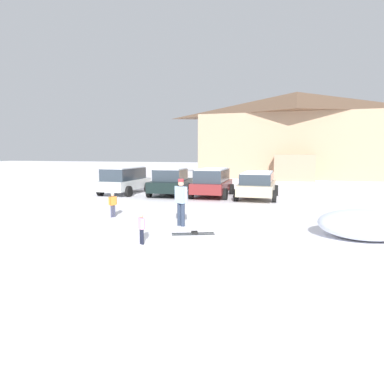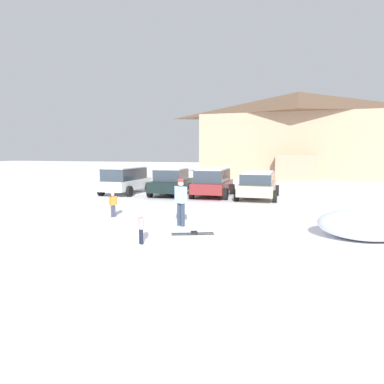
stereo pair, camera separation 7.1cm
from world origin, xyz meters
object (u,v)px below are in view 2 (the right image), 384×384
at_px(parked_black_sedan, 172,182).
at_px(parked_beige_suv, 258,184).
at_px(parked_maroon_van, 213,181).
at_px(skier_adult_in_blue_parka, 181,199).
at_px(plowed_snow_pile, 364,225).
at_px(ski_lodge, 297,134).
at_px(skier_child_in_orange_jacket, 113,203).
at_px(parked_white_suv, 125,179).
at_px(pair_of_skis, 193,233).
at_px(skier_child_in_pink_snowsuit, 141,227).

distance_m(parked_black_sedan, parked_beige_suv, 5.15).
bearing_deg(parked_maroon_van, skier_adult_in_blue_parka, -84.54).
bearing_deg(plowed_snow_pile, ski_lodge, 94.29).
bearing_deg(skier_child_in_orange_jacket, skier_adult_in_blue_parka, -14.04).
bearing_deg(parked_white_suv, parked_black_sedan, 2.20).
bearing_deg(pair_of_skis, parked_maroon_van, 99.50).
height_order(skier_adult_in_blue_parka, plowed_snow_pile, skier_adult_in_blue_parka).
bearing_deg(parked_maroon_van, skier_child_in_pink_snowsuit, -87.46).
distance_m(parked_black_sedan, skier_child_in_orange_jacket, 7.33).
distance_m(ski_lodge, parked_black_sedan, 20.00).
distance_m(parked_beige_suv, skier_child_in_pink_snowsuit, 11.05).
bearing_deg(parked_white_suv, skier_child_in_pink_snowsuit, -60.19).
bearing_deg(skier_child_in_orange_jacket, parked_beige_suv, 56.14).
xyz_separation_m(parked_maroon_van, parked_beige_suv, (2.62, -0.03, -0.06)).
height_order(parked_white_suv, plowed_snow_pile, parked_white_suv).
bearing_deg(plowed_snow_pile, skier_adult_in_blue_parka, 178.30).
relative_size(parked_white_suv, parked_maroon_van, 1.01).
height_order(parked_white_suv, parked_maroon_van, parked_white_suv).
bearing_deg(pair_of_skis, skier_adult_in_blue_parka, 125.72).
height_order(parked_black_sedan, parked_maroon_van, parked_maroon_van).
bearing_deg(skier_child_in_pink_snowsuit, plowed_snow_pile, 21.67).
height_order(parked_white_suv, skier_child_in_pink_snowsuit, parked_white_suv).
relative_size(parked_white_suv, pair_of_skis, 3.19).
distance_m(parked_white_suv, parked_maroon_van, 5.60).
bearing_deg(parked_beige_suv, pair_of_skis, -96.54).
xyz_separation_m(parked_black_sedan, parked_beige_suv, (5.15, 0.10, 0.00)).
relative_size(parked_black_sedan, skier_child_in_orange_jacket, 4.30).
bearing_deg(skier_adult_in_blue_parka, pair_of_skis, -54.28).
bearing_deg(parked_beige_suv, skier_child_in_pink_snowsuit, -101.19).
bearing_deg(parked_black_sedan, parked_maroon_van, 2.99).
bearing_deg(parked_beige_suv, parked_black_sedan, -178.89).
xyz_separation_m(parked_beige_suv, skier_child_in_pink_snowsuit, (-2.14, -10.83, -0.32)).
distance_m(parked_beige_suv, pair_of_skis, 9.38).
height_order(parked_white_suv, parked_black_sedan, parked_white_suv).
distance_m(parked_black_sedan, skier_child_in_pink_snowsuit, 11.15).
xyz_separation_m(parked_black_sedan, parked_maroon_van, (2.52, 0.13, 0.07)).
height_order(ski_lodge, pair_of_skis, ski_lodge).
bearing_deg(pair_of_skis, parked_black_sedan, 113.96).
bearing_deg(pair_of_skis, plowed_snow_pile, 10.04).
distance_m(parked_white_suv, skier_child_in_pink_snowsuit, 12.24).
height_order(skier_child_in_pink_snowsuit, pair_of_skis, skier_child_in_pink_snowsuit).
relative_size(parked_white_suv, parked_beige_suv, 0.91).
relative_size(parked_maroon_van, pair_of_skis, 3.15).
xyz_separation_m(parked_black_sedan, skier_child_in_pink_snowsuit, (3.00, -10.73, -0.32)).
height_order(parked_white_suv, skier_child_in_orange_jacket, parked_white_suv).
xyz_separation_m(parked_white_suv, parked_beige_suv, (8.22, 0.22, -0.07)).
bearing_deg(skier_child_in_pink_snowsuit, pair_of_skis, 55.15).
relative_size(parked_white_suv, skier_child_in_pink_snowsuit, 4.85).
xyz_separation_m(parked_maroon_van, plowed_snow_pile, (6.64, -8.42, -0.46)).
relative_size(parked_white_suv, parked_black_sedan, 1.02).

